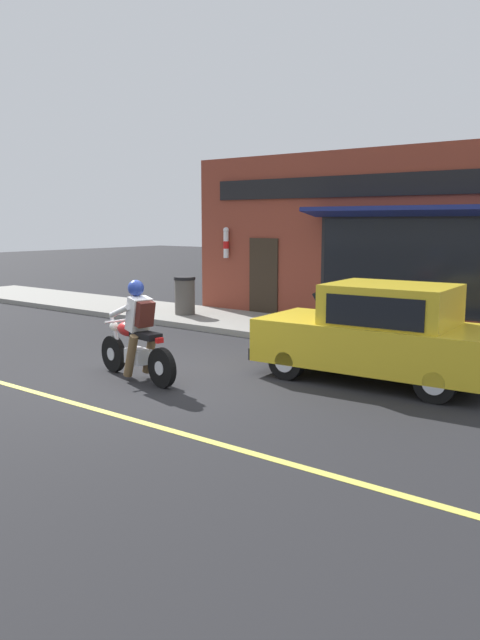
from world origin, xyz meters
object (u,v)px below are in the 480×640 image
motorcycle_with_rider (137,338)px  traffic_cone (429,320)px  trash_bin (185,295)px  car_hatchback (379,334)px

motorcycle_with_rider → traffic_cone: size_ratio=3.35×
traffic_cone → trash_bin: (-1.11, 6.09, 0.20)m
motorcycle_with_rider → car_hatchback: (2.29, -3.13, 0.09)m
traffic_cone → trash_bin: trash_bin is taller
car_hatchback → trash_bin: car_hatchback is taller
car_hatchback → motorcycle_with_rider: bearing=126.2°
car_hatchback → trash_bin: bearing=67.7°
traffic_cone → trash_bin: size_ratio=0.61×
motorcycle_with_rider → trash_bin: 6.21m
motorcycle_with_rider → trash_bin: bearing=35.7°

